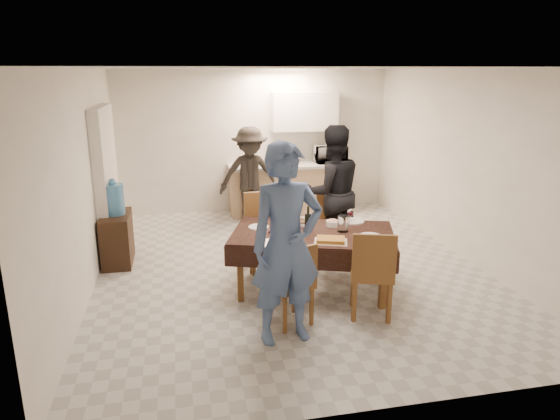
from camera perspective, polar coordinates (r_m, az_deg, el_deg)
The scene contains 33 objects.
floor at distance 6.80m, azimuth 1.11°, elevation -6.58°, with size 5.00×6.00×0.02m, color #BBBCB6.
ceiling at distance 6.29m, azimuth 1.24°, elevation 15.92°, with size 5.00×6.00×0.02m, color white.
wall_back at distance 9.32m, azimuth -2.94°, elevation 7.83°, with size 5.00×0.02×2.60m, color silver.
wall_front at distance 3.66m, azimuth 11.65°, elevation -5.09°, with size 5.00×0.02×2.60m, color silver.
wall_left at distance 6.36m, azimuth -21.41°, elevation 3.03°, with size 0.02×6.00×2.60m, color silver.
wall_right at distance 7.38m, azimuth 20.55°, elevation 4.74°, with size 0.02×6.00×2.60m, color silver.
stub_partition at distance 7.56m, azimuth -19.20°, elevation 3.18°, with size 0.15×1.40×2.10m, color silver.
kitchen_base_cabinet at distance 9.29m, azimuth 1.10°, elevation 2.35°, with size 2.20×0.60×0.86m, color tan.
kitchen_worktop at distance 9.19m, azimuth 1.12°, elevation 5.11°, with size 2.24×0.64×0.05m, color #AFAFA9.
upper_cabinet at distance 9.27m, azimuth 2.80°, elevation 11.20°, with size 1.20×0.34×0.70m, color white.
dining_table at distance 5.91m, azimuth 3.78°, elevation -2.83°, with size 2.13×1.63×0.73m.
chair_near_left at distance 5.11m, azimuth 1.33°, elevation -7.69°, with size 0.53×0.54×0.49m.
chair_near_right at distance 5.34m, azimuth 10.86°, elevation -6.31°, with size 0.56×0.57×0.53m.
chair_far_left at distance 6.45m, azimuth -1.63°, elevation -1.93°, with size 0.48×0.48×0.55m.
chair_far_right at distance 6.68m, azimuth 5.99°, elevation -1.87°, with size 0.55×0.56×0.50m.
console at distance 7.20m, azimuth -18.11°, elevation -3.12°, with size 0.38×0.75×0.70m, color black.
water_jug at distance 7.05m, azimuth -18.49°, elevation 1.16°, with size 0.28×0.28×0.42m, color #4B92CD.
wine_bottle at distance 5.89m, azimuth 3.22°, elevation -0.98°, with size 0.08×0.08×0.31m, color black, non-canonical shape.
water_pitcher at distance 5.93m, azimuth 7.20°, elevation -1.55°, with size 0.13×0.13×0.19m, color white.
savoury_tart at distance 5.58m, azimuth 5.81°, elevation -3.43°, with size 0.36×0.27×0.05m, color #B58B35.
salad_bowl at distance 6.14m, azimuth 6.05°, elevation -1.53°, with size 0.17×0.17×0.07m, color white.
mushroom_dish at distance 6.14m, azimuth 2.65°, elevation -1.60°, with size 0.20×0.20×0.04m, color white.
wine_glass_a at distance 5.53m, azimuth -1.03°, elevation -2.82°, with size 0.08×0.08×0.17m, color white, non-canonical shape.
wine_glass_b at distance 6.26m, azimuth 8.06°, elevation -0.67°, with size 0.08×0.08×0.19m, color white, non-canonical shape.
wine_glass_c at distance 6.11m, azimuth 1.25°, elevation -1.01°, with size 0.08×0.08×0.17m, color white, non-canonical shape.
plate_near_left at distance 5.50m, azimuth -1.44°, elevation -3.80°, with size 0.28×0.28×0.02m, color white.
plate_near_right at distance 5.82m, azimuth 10.29°, elevation -2.95°, with size 0.26×0.26×0.01m, color white.
plate_far_left at distance 6.06m, azimuth -2.45°, elevation -1.95°, with size 0.25×0.25×0.01m, color white.
plate_far_right at distance 6.35m, azimuth 8.30°, elevation -1.26°, with size 0.29×0.29×0.02m, color white.
microwave at distance 9.36m, azimuth 5.78°, elevation 6.36°, with size 0.57×0.39×0.32m, color white.
person_near at distance 4.73m, azimuth 0.76°, elevation -4.00°, with size 0.72×0.47×1.96m, color #4A6493.
person_far at distance 6.97m, azimuth 5.91°, elevation 2.00°, with size 0.91×0.71×1.87m, color black.
person_kitchen at distance 8.62m, azimuth -3.43°, elevation 4.00°, with size 1.07×0.62×1.66m, color black.
Camera 1 is at (-1.40, -6.13, 2.58)m, focal length 32.00 mm.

